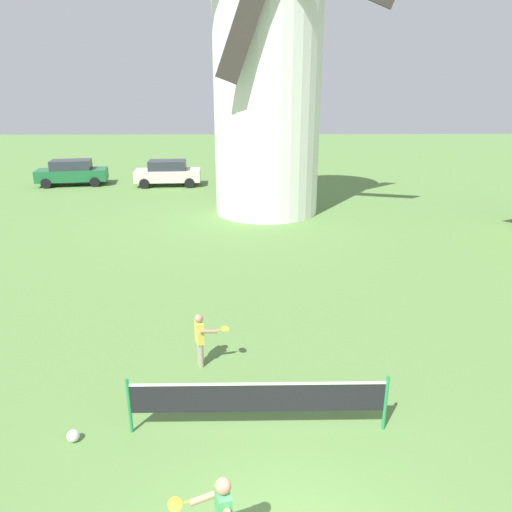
{
  "coord_description": "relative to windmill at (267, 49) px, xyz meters",
  "views": [
    {
      "loc": [
        -0.46,
        -4.82,
        5.81
      ],
      "look_at": [
        -0.31,
        4.26,
        2.61
      ],
      "focal_mm": 33.67,
      "sensor_mm": 36.0,
      "label": 1
    }
  ],
  "objects": [
    {
      "name": "stray_ball",
      "position": [
        -3.97,
        -16.31,
        -7.32
      ],
      "size": [
        0.22,
        0.22,
        0.22
      ],
      "primitive_type": "sphere",
      "color": "silver",
      "rests_on": "ground_plane"
    },
    {
      "name": "player_far",
      "position": [
        -1.95,
        -13.91,
        -6.72
      ],
      "size": [
        0.8,
        0.4,
        1.23
      ],
      "color": "#9E937F",
      "rests_on": "ground_plane"
    },
    {
      "name": "parked_car_green",
      "position": [
        -11.91,
        7.04,
        -6.62
      ],
      "size": [
        4.42,
        2.41,
        1.56
      ],
      "color": "#1E6638",
      "rests_on": "ground_plane"
    },
    {
      "name": "windmill",
      "position": [
        0.0,
        0.0,
        0.0
      ],
      "size": [
        9.81,
        5.66,
        15.72
      ],
      "color": "white",
      "rests_on": "ground_plane"
    },
    {
      "name": "tennis_net",
      "position": [
        -0.75,
        -16.08,
        -6.74
      ],
      "size": [
        4.57,
        0.06,
        1.1
      ],
      "color": "#238E4C",
      "rests_on": "ground_plane"
    },
    {
      "name": "parked_car_cream",
      "position": [
        -5.89,
        6.77,
        -6.62
      ],
      "size": [
        4.1,
        2.08,
        1.56
      ],
      "color": "silver",
      "rests_on": "ground_plane"
    }
  ]
}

